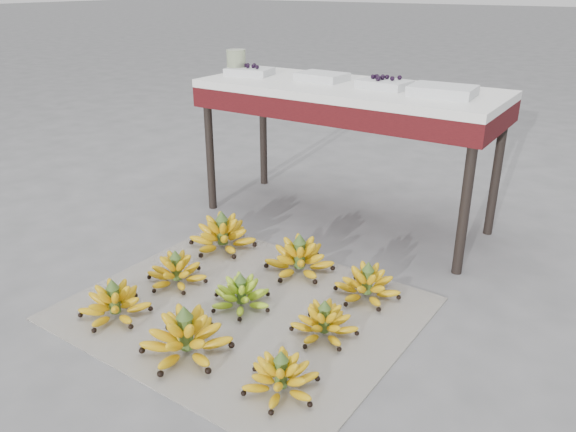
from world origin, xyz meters
The scene contains 17 objects.
ground centered at (0.00, 0.00, 0.00)m, with size 60.00×60.00×0.00m, color #5B5B5D.
newspaper_mat centered at (-0.01, -0.08, 0.00)m, with size 1.25×1.05×0.01m, color silver.
bunch_front_left centered at (-0.38, -0.39, 0.06)m, with size 0.32×0.32×0.16m.
bunch_front_center centered at (0.00, -0.41, 0.07)m, with size 0.39×0.39×0.19m.
bunch_front_right centered at (0.38, -0.39, 0.06)m, with size 0.31×0.31×0.15m.
bunch_mid_left centered at (-0.36, -0.07, 0.06)m, with size 0.32×0.32×0.15m.
bunch_mid_center centered at (-0.03, -0.07, 0.06)m, with size 0.24×0.24×0.15m.
bunch_mid_right centered at (0.34, -0.06, 0.06)m, with size 0.29×0.29×0.15m.
bunch_back_left centered at (-0.42, 0.29, 0.07)m, with size 0.37×0.37×0.19m.
bunch_back_center centered at (0.01, 0.30, 0.07)m, with size 0.33×0.33×0.18m.
bunch_back_right centered at (0.35, 0.26, 0.06)m, with size 0.31×0.31×0.16m.
vendor_table centered at (-0.11, 0.92, 0.63)m, with size 1.48×0.59×0.71m.
tray_far_left centered at (-0.69, 0.90, 0.73)m, with size 0.26×0.21×0.06m.
tray_left centered at (-0.28, 0.95, 0.73)m, with size 0.25×0.18×0.04m.
tray_right centered at (0.08, 0.93, 0.73)m, with size 0.24×0.18×0.06m.
tray_far_right centered at (0.37, 0.89, 0.73)m, with size 0.28×0.21×0.04m.
glass_jar centered at (-0.77, 0.89, 0.78)m, with size 0.10×0.10×0.13m, color beige.
Camera 1 is at (1.16, -1.54, 1.18)m, focal length 35.00 mm.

